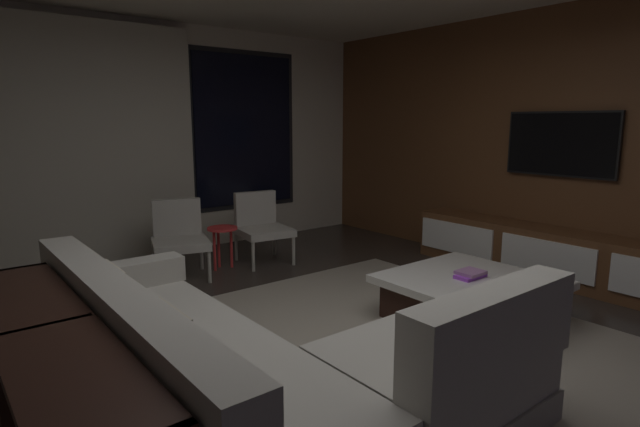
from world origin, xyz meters
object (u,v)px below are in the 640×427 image
at_px(book_stack_on_coffee_table, 470,274).
at_px(console_table_behind_couch, 51,395).
at_px(accent_chair_near_window, 261,224).
at_px(mounted_tv, 561,144).
at_px(media_console, 562,258).
at_px(side_stool, 222,235).
at_px(coffee_table, 470,299).
at_px(sectional_couch, 252,371).
at_px(accent_chair_by_curtain, 179,235).

distance_m(book_stack_on_coffee_table, console_table_behind_couch, 2.98).
relative_size(accent_chair_near_window, mounted_tv, 0.70).
bearing_deg(media_console, side_stool, 133.37).
bearing_deg(side_stool, media_console, -46.63).
height_order(accent_chair_near_window, console_table_behind_couch, accent_chair_near_window).
bearing_deg(console_table_behind_couch, coffee_table, -0.38).
relative_size(sectional_couch, accent_chair_near_window, 3.21).
height_order(sectional_couch, book_stack_on_coffee_table, sectional_couch).
relative_size(coffee_table, mounted_tv, 1.05).
xyz_separation_m(book_stack_on_coffee_table, accent_chair_by_curtain, (-1.31, 2.57, 0.05)).
distance_m(book_stack_on_coffee_table, accent_chair_near_window, 2.56).
height_order(accent_chair_near_window, side_stool, accent_chair_near_window).
height_order(accent_chair_near_window, media_console, accent_chair_near_window).
bearing_deg(sectional_couch, coffee_table, 3.12).
bearing_deg(coffee_table, side_stool, 108.19).
bearing_deg(accent_chair_by_curtain, console_table_behind_couch, -123.11).
distance_m(media_console, mounted_tv, 1.13).
bearing_deg(side_stool, accent_chair_near_window, 1.34).
bearing_deg(sectional_couch, book_stack_on_coffee_table, 3.51).
bearing_deg(accent_chair_near_window, coffee_table, -82.39).
bearing_deg(side_stool, book_stack_on_coffee_table, -71.43).
distance_m(coffee_table, console_table_behind_couch, 2.98).
distance_m(sectional_couch, coffee_table, 2.06).
relative_size(accent_chair_near_window, media_console, 0.25).
relative_size(accent_chair_by_curtain, console_table_behind_couch, 0.37).
relative_size(sectional_couch, mounted_tv, 2.25).
relative_size(sectional_couch, media_console, 0.81).
distance_m(accent_chair_by_curtain, side_stool, 0.47).
xyz_separation_m(side_stool, mounted_tv, (2.55, -2.31, 0.98)).
height_order(coffee_table, console_table_behind_couch, console_table_behind_couch).
bearing_deg(book_stack_on_coffee_table, accent_chair_by_curtain, 117.00).
relative_size(sectional_couch, accent_chair_by_curtain, 3.21).
bearing_deg(sectional_couch, console_table_behind_couch, 171.79).
height_order(accent_chair_by_curtain, side_stool, accent_chair_by_curtain).
xyz_separation_m(book_stack_on_coffee_table, console_table_behind_couch, (-2.98, 0.00, 0.03)).
distance_m(accent_chair_by_curtain, mounted_tv, 3.93).
distance_m(accent_chair_near_window, media_console, 3.15).
height_order(accent_chair_by_curtain, console_table_behind_couch, accent_chair_by_curtain).
bearing_deg(mounted_tv, coffee_table, -172.45).
height_order(book_stack_on_coffee_table, side_stool, side_stool).
relative_size(media_console, mounted_tv, 2.80).
bearing_deg(media_console, console_table_behind_couch, -179.88).
bearing_deg(coffee_table, media_console, 1.09).
relative_size(coffee_table, side_stool, 2.52).
xyz_separation_m(accent_chair_near_window, console_table_behind_couch, (-2.63, -2.53, -0.02)).
bearing_deg(mounted_tv, accent_chair_near_window, 131.54).
bearing_deg(console_table_behind_couch, sectional_couch, -8.21).
height_order(sectional_couch, coffee_table, sectional_couch).
relative_size(coffee_table, accent_chair_near_window, 1.49).
xyz_separation_m(sectional_couch, coffee_table, (2.05, 0.11, -0.10)).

